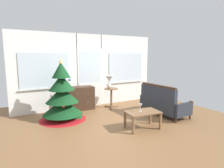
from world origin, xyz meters
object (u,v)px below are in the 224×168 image
dresser_cabinet (80,98)px  wine_glass (141,106)px  christmas_tree (62,98)px  side_table (111,94)px  settee_sofa (162,103)px  gift_box (77,115)px  table_lamp (109,80)px  coffee_table (143,114)px

dresser_cabinet → wine_glass: (0.72, -2.33, 0.19)m
christmas_tree → side_table: christmas_tree is taller
settee_sofa → dresser_cabinet: bearing=137.3°
christmas_tree → dresser_cabinet: (0.79, 0.70, -0.23)m
christmas_tree → wine_glass: 2.22m
side_table → gift_box: (-1.46, -0.58, -0.37)m
table_lamp → coffee_table: (-0.21, -2.11, -0.60)m
coffee_table → gift_box: bearing=128.8°
christmas_tree → side_table: size_ratio=2.52×
christmas_tree → table_lamp: christmas_tree is taller
dresser_cabinet → coffee_table: 2.49m
christmas_tree → side_table: 1.87m
settee_sofa → table_lamp: bearing=122.5°
dresser_cabinet → settee_sofa: size_ratio=0.59×
settee_sofa → wine_glass: settee_sofa is taller
christmas_tree → wine_glass: bearing=-47.2°
side_table → wine_glass: bearing=-98.7°
dresser_cabinet → gift_box: (-0.43, -0.88, -0.28)m
dresser_cabinet → wine_glass: 2.45m
side_table → coffee_table: (-0.27, -2.07, -0.11)m
side_table → wine_glass: size_ratio=3.51×
christmas_tree → coffee_table: size_ratio=1.93×
settee_sofa → table_lamp: size_ratio=3.54×
dresser_cabinet → side_table: size_ratio=1.34×
dresser_cabinet → side_table: 1.08m
christmas_tree → coffee_table: christmas_tree is taller
christmas_tree → wine_glass: size_ratio=8.86×
christmas_tree → table_lamp: size_ratio=3.93×
table_lamp → wine_glass: size_ratio=2.26×
christmas_tree → table_lamp: 1.85m
christmas_tree → dresser_cabinet: size_ratio=1.88×
side_table → gift_box: size_ratio=3.05×
christmas_tree → side_table: (1.82, 0.40, -0.14)m
christmas_tree → settee_sofa: (2.75, -1.10, -0.25)m
table_lamp → wine_glass: 2.13m
dresser_cabinet → settee_sofa: 2.66m
dresser_cabinet → settee_sofa: settee_sofa is taller
christmas_tree → dresser_cabinet: 1.08m
settee_sofa → table_lamp: (-0.98, 1.54, 0.59)m
coffee_table → dresser_cabinet: bearing=107.9°
side_table → table_lamp: (-0.06, 0.04, 0.48)m
table_lamp → wine_glass: bearing=-96.9°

